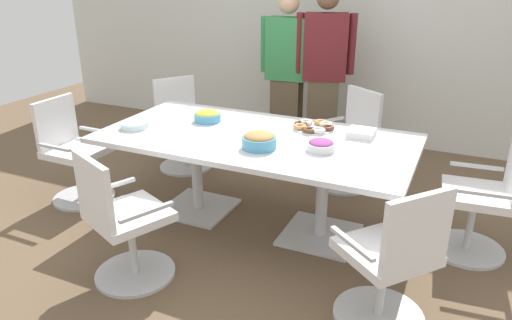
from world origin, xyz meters
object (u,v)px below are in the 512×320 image
object	(u,v)px
office_chair_1	(74,156)
snack_bowl_chips_yellow	(207,116)
plate_stack	(135,125)
conference_table	(256,151)
person_standing_1	(324,72)
donut_platter	(314,127)
snack_bowl_cookies	(259,140)
office_chair_4	(483,202)
office_chair_3	(391,264)
office_chair_5	(348,144)
napkin_pile	(361,133)
office_chair_2	(122,225)
office_chair_0	(182,129)
person_standing_0	(287,72)
snack_bowl_candy_mix	(321,145)

from	to	relation	value
office_chair_1	snack_bowl_chips_yellow	bearing A→B (deg)	111.77
plate_stack	conference_table	bearing A→B (deg)	13.29
person_standing_1	donut_platter	distance (m)	1.37
snack_bowl_cookies	office_chair_4	bearing A→B (deg)	18.01
office_chair_1	office_chair_3	distance (m)	2.90
office_chair_5	plate_stack	xyz separation A→B (m)	(-1.45, -1.28, 0.37)
office_chair_1	napkin_pile	world-z (taller)	office_chair_1
snack_bowl_cookies	napkin_pile	xyz separation A→B (m)	(0.61, 0.55, -0.03)
office_chair_1	snack_bowl_cookies	xyz separation A→B (m)	(1.78, 0.03, 0.40)
office_chair_2	office_chair_0	bearing A→B (deg)	135.21
office_chair_1	donut_platter	xyz separation A→B (m)	(2.00, 0.60, 0.37)
office_chair_1	person_standing_1	xyz separation A→B (m)	(1.68, 1.92, 0.53)
snack_bowl_chips_yellow	plate_stack	size ratio (longest dim) A/B	1.00
office_chair_0	office_chair_2	xyz separation A→B (m)	(0.73, -1.84, 0.00)
person_standing_1	snack_bowl_chips_yellow	size ratio (longest dim) A/B	8.01
conference_table	office_chair_0	xyz separation A→B (m)	(-1.20, 0.78, -0.22)
office_chair_1	office_chair_2	world-z (taller)	same
office_chair_5	snack_bowl_cookies	xyz separation A→B (m)	(-0.35, -1.29, 0.40)
napkin_pile	office_chair_2	bearing A→B (deg)	-131.04
office_chair_1	snack_bowl_chips_yellow	size ratio (longest dim) A/B	4.07
office_chair_1	office_chair_3	world-z (taller)	same
snack_bowl_cookies	snack_bowl_chips_yellow	bearing A→B (deg)	148.52
person_standing_0	snack_bowl_candy_mix	world-z (taller)	person_standing_0
office_chair_2	person_standing_1	xyz separation A→B (m)	(0.49, 2.72, 0.53)
conference_table	donut_platter	world-z (taller)	donut_platter
office_chair_0	snack_bowl_cookies	xyz separation A→B (m)	(1.33, -1.01, 0.40)
office_chair_5	office_chair_0	bearing A→B (deg)	44.08
office_chair_2	donut_platter	size ratio (longest dim) A/B	2.72
office_chair_1	person_standing_0	world-z (taller)	person_standing_0
donut_platter	office_chair_1	bearing A→B (deg)	-163.29
office_chair_2	snack_bowl_candy_mix	distance (m)	1.45
office_chair_4	plate_stack	world-z (taller)	office_chair_4
office_chair_4	office_chair_5	world-z (taller)	same
office_chair_1	plate_stack	size ratio (longest dim) A/B	4.07
snack_bowl_cookies	napkin_pile	bearing A→B (deg)	42.34
donut_platter	office_chair_3	bearing A→B (deg)	-53.18
snack_bowl_chips_yellow	office_chair_0	bearing A→B (deg)	137.69
snack_bowl_chips_yellow	snack_bowl_cookies	xyz separation A→B (m)	(0.66, -0.40, 0.01)
plate_stack	office_chair_3	bearing A→B (deg)	-14.41
office_chair_0	conference_table	bearing A→B (deg)	92.02
person_standing_1	snack_bowl_candy_mix	distance (m)	1.84
conference_table	office_chair_4	size ratio (longest dim) A/B	2.64
conference_table	office_chair_2	distance (m)	1.18
office_chair_1	donut_platter	size ratio (longest dim) A/B	2.72
plate_stack	snack_bowl_candy_mix	bearing A→B (deg)	4.99
napkin_pile	office_chair_0	bearing A→B (deg)	166.68
office_chair_4	donut_platter	xyz separation A→B (m)	(-1.30, 0.08, 0.37)
plate_stack	office_chair_4	bearing A→B (deg)	10.67
office_chair_1	office_chair_2	distance (m)	1.43
napkin_pile	office_chair_1	bearing A→B (deg)	-166.29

